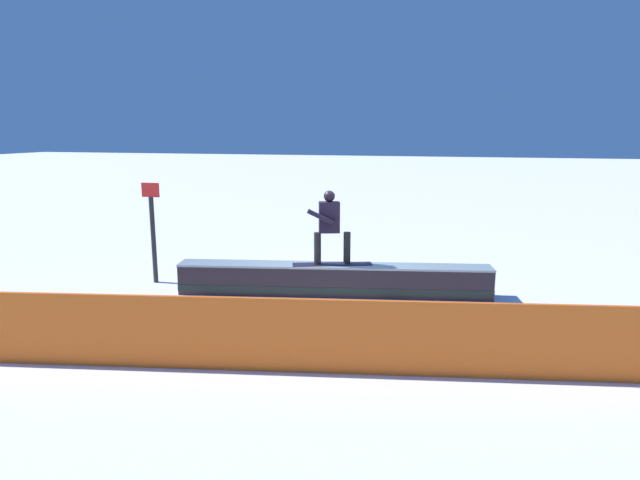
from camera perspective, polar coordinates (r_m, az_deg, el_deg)
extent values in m
plane|color=white|center=(10.94, 1.43, -5.80)|extent=(120.00, 120.00, 0.00)
cube|color=black|center=(10.85, 1.43, -4.31)|extent=(6.21, 1.63, 0.59)
cube|color=black|center=(10.89, 1.43, -5.06)|extent=(6.22, 1.64, 0.14)
cube|color=#85969B|center=(10.77, 1.44, -2.70)|extent=(6.22, 1.69, 0.04)
cube|color=#1D192F|center=(10.77, 1.30, -2.56)|extent=(1.58, 0.77, 0.01)
cylinder|color=black|center=(10.67, -0.27, -0.89)|extent=(0.18, 0.18, 0.64)
cylinder|color=black|center=(10.72, 2.86, -0.84)|extent=(0.18, 0.18, 0.64)
cube|color=black|center=(10.57, 0.98, 2.42)|extent=(0.46, 0.36, 0.61)
sphere|color=black|center=(10.51, 0.99, 4.65)|extent=(0.22, 0.22, 0.22)
cylinder|color=black|center=(10.39, 0.07, 2.43)|extent=(0.53, 0.25, 0.33)
cylinder|color=black|center=(10.74, 1.44, 2.72)|extent=(0.25, 0.16, 0.55)
cube|color=orange|center=(7.48, -5.16, -9.95)|extent=(11.79, 2.29, 1.05)
cylinder|color=#262628|center=(12.13, -17.16, -0.03)|extent=(0.10, 0.10, 1.87)
cube|color=red|center=(11.97, -17.47, 5.06)|extent=(0.40, 0.04, 0.30)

